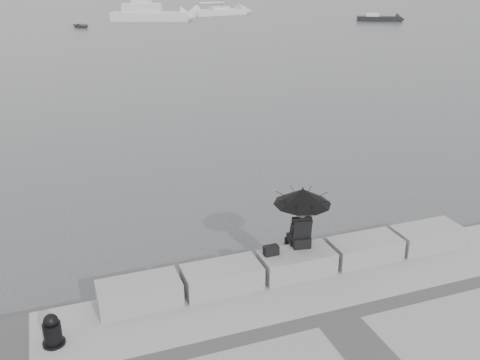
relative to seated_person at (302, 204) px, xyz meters
name	(u,v)px	position (x,y,z in m)	size (l,w,h in m)	color
ground	(287,282)	(-0.19, 0.22, -2.02)	(360.00, 360.00, 0.00)	#3F4144
stone_block_far_left	(139,294)	(-3.59, -0.23, -1.27)	(1.60, 0.80, 0.50)	gray
stone_block_left	(222,277)	(-1.89, -0.23, -1.27)	(1.60, 0.80, 0.50)	gray
stone_block_centre	(297,263)	(-0.19, -0.23, -1.27)	(1.60, 0.80, 0.50)	gray
stone_block_right	(364,249)	(1.51, -0.23, -1.27)	(1.60, 0.80, 0.50)	gray
stone_block_far_right	(427,237)	(3.21, -0.23, -1.27)	(1.60, 0.80, 0.50)	gray
seated_person	(302,204)	(0.00, 0.00, 0.00)	(1.24, 1.24, 1.39)	black
bag	(271,250)	(-0.75, -0.12, -0.92)	(0.32, 0.18, 0.20)	black
mooring_bollard	(52,332)	(-5.23, -0.90, -1.26)	(0.40, 0.40, 0.62)	black
sailboat_right	(219,11)	(20.57, 68.40, -1.50)	(8.31, 3.81, 12.90)	silver
motor_cruiser	(150,14)	(9.33, 62.95, -1.13)	(10.33, 6.02, 4.50)	silver
small_motorboat	(379,19)	(37.14, 52.34, -1.70)	(5.60, 4.02, 1.10)	black
dinghy	(82,25)	(0.16, 57.65, -1.78)	(2.82, 1.20, 0.48)	gray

